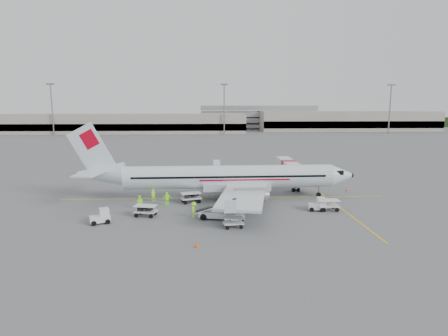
{
  "coord_description": "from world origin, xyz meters",
  "views": [
    {
      "loc": [
        -2.19,
        -49.6,
        12.27
      ],
      "look_at": [
        0.0,
        2.0,
        3.8
      ],
      "focal_mm": 30.0,
      "sensor_mm": 36.0,
      "label": 1
    }
  ],
  "objects_px": {
    "belt_loader": "(218,206)",
    "tug_aft": "(100,216)",
    "aircraft": "(229,161)",
    "tug_fore": "(317,204)",
    "tug_mid": "(234,214)",
    "jet_bridge": "(289,172)"
  },
  "relations": [
    {
      "from": "aircraft",
      "to": "jet_bridge",
      "type": "xyz_separation_m",
      "value": [
        10.03,
        8.89,
        -3.14
      ]
    },
    {
      "from": "jet_bridge",
      "to": "belt_loader",
      "type": "height_order",
      "value": "jet_bridge"
    },
    {
      "from": "tug_fore",
      "to": "tug_aft",
      "type": "xyz_separation_m",
      "value": [
        -24.52,
        -3.98,
        -0.0
      ]
    },
    {
      "from": "belt_loader",
      "to": "tug_mid",
      "type": "relative_size",
      "value": 2.63
    },
    {
      "from": "belt_loader",
      "to": "tug_mid",
      "type": "xyz_separation_m",
      "value": [
        1.76,
        -0.88,
        -0.67
      ]
    },
    {
      "from": "aircraft",
      "to": "tug_fore",
      "type": "xyz_separation_m",
      "value": [
        10.2,
        -6.47,
        -4.26
      ]
    },
    {
      "from": "aircraft",
      "to": "jet_bridge",
      "type": "height_order",
      "value": "aircraft"
    },
    {
      "from": "aircraft",
      "to": "tug_mid",
      "type": "height_order",
      "value": "aircraft"
    },
    {
      "from": "aircraft",
      "to": "tug_fore",
      "type": "bearing_deg",
      "value": -33.8
    },
    {
      "from": "jet_bridge",
      "to": "tug_mid",
      "type": "distance_m",
      "value": 21.54
    },
    {
      "from": "belt_loader",
      "to": "tug_aft",
      "type": "height_order",
      "value": "belt_loader"
    },
    {
      "from": "tug_aft",
      "to": "tug_mid",
      "type": "bearing_deg",
      "value": -22.14
    },
    {
      "from": "belt_loader",
      "to": "tug_mid",
      "type": "height_order",
      "value": "belt_loader"
    },
    {
      "from": "aircraft",
      "to": "jet_bridge",
      "type": "relative_size",
      "value": 2.51
    },
    {
      "from": "tug_fore",
      "to": "tug_mid",
      "type": "height_order",
      "value": "tug_fore"
    },
    {
      "from": "tug_mid",
      "to": "tug_aft",
      "type": "distance_m",
      "value": 14.34
    },
    {
      "from": "tug_fore",
      "to": "jet_bridge",
      "type": "bearing_deg",
      "value": 97.14
    },
    {
      "from": "aircraft",
      "to": "jet_bridge",
      "type": "distance_m",
      "value": 13.77
    },
    {
      "from": "tug_mid",
      "to": "tug_aft",
      "type": "relative_size",
      "value": 0.99
    },
    {
      "from": "aircraft",
      "to": "belt_loader",
      "type": "distance_m",
      "value": 10.1
    },
    {
      "from": "aircraft",
      "to": "tug_mid",
      "type": "bearing_deg",
      "value": -91.3
    },
    {
      "from": "tug_mid",
      "to": "tug_fore",
      "type": "bearing_deg",
      "value": 12.66
    }
  ]
}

